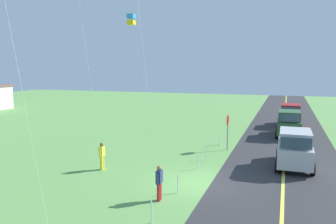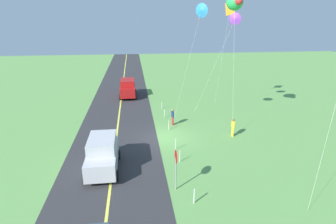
{
  "view_description": "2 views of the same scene",
  "coord_description": "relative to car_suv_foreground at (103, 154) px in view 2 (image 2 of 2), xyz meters",
  "views": [
    {
      "loc": [
        -16.62,
        -3.95,
        5.9
      ],
      "look_at": [
        0.53,
        1.98,
        3.54
      ],
      "focal_mm": 36.66,
      "sensor_mm": 36.0,
      "label": 1
    },
    {
      "loc": [
        21.46,
        -2.34,
        9.64
      ],
      "look_at": [
        1.39,
        0.23,
        2.78
      ],
      "focal_mm": 29.36,
      "sensor_mm": 36.0,
      "label": 2
    }
  ],
  "objects": [
    {
      "name": "ground_plane",
      "position": [
        -4.65,
        4.58,
        -1.2
      ],
      "size": [
        120.0,
        120.0,
        0.1
      ],
      "primitive_type": "cube",
      "color": "#60994C"
    },
    {
      "name": "kite_pink_drift",
      "position": [
        -11.71,
        12.19,
        9.25
      ],
      "size": [
        2.42,
        0.9,
        11.28
      ],
      "color": "silver",
      "rests_on": "ground"
    },
    {
      "name": "asphalt_road",
      "position": [
        -4.65,
        0.58,
        -1.15
      ],
      "size": [
        120.0,
        7.0,
        0.0
      ],
      "primitive_type": "cube",
      "color": "#2D2D30",
      "rests_on": "ground"
    },
    {
      "name": "fence_post_5",
      "position": [
        4.33,
        5.28,
        -0.7
      ],
      "size": [
        0.05,
        0.05,
        0.9
      ],
      "primitive_type": "cylinder",
      "color": "silver",
      "rests_on": "ground"
    },
    {
      "name": "car_parked_west_far",
      "position": [
        -18.34,
        1.45,
        0.0
      ],
      "size": [
        4.4,
        2.12,
        2.24
      ],
      "color": "maroon",
      "rests_on": "ground"
    },
    {
      "name": "fence_post_1",
      "position": [
        -9.74,
        5.28,
        -0.7
      ],
      "size": [
        0.05,
        0.05,
        0.9
      ],
      "primitive_type": "cylinder",
      "color": "silver",
      "rests_on": "ground"
    },
    {
      "name": "person_adult_near",
      "position": [
        -7.51,
        5.79,
        -0.29
      ],
      "size": [
        0.58,
        0.22,
        1.6
      ],
      "rotation": [
        0.0,
        0.0,
        3.07
      ],
      "color": "red",
      "rests_on": "ground"
    },
    {
      "name": "road_centre_stripe",
      "position": [
        -4.65,
        0.58,
        -1.15
      ],
      "size": [
        120.0,
        0.16,
        0.0
      ],
      "primitive_type": "cube",
      "color": "#E5E04C",
      "rests_on": "asphalt_road"
    },
    {
      "name": "fence_post_4",
      "position": [
        -0.32,
        5.28,
        -0.7
      ],
      "size": [
        0.05,
        0.05,
        0.9
      ],
      "primitive_type": "cylinder",
      "color": "silver",
      "rests_on": "ground"
    },
    {
      "name": "stop_sign",
      "position": [
        2.95,
        4.48,
        0.65
      ],
      "size": [
        0.76,
        0.08,
        2.56
      ],
      "color": "gray",
      "rests_on": "ground"
    },
    {
      "name": "fence_post_0",
      "position": [
        -12.47,
        5.28,
        -0.7
      ],
      "size": [
        0.05,
        0.05,
        0.9
      ],
      "primitive_type": "cylinder",
      "color": "silver",
      "rests_on": "ground"
    },
    {
      "name": "kite_red_low",
      "position": [
        -5.57,
        7.72,
        9.08
      ],
      "size": [
        2.44,
        2.42,
        10.84
      ],
      "color": "silver",
      "rests_on": "ground"
    },
    {
      "name": "fence_post_6",
      "position": [
        4.37,
        5.28,
        -0.7
      ],
      "size": [
        0.05,
        0.05,
        0.9
      ],
      "primitive_type": "cylinder",
      "color": "silver",
      "rests_on": "ground"
    },
    {
      "name": "kite_blue_mid",
      "position": [
        -6.2,
        10.66,
        9.82
      ],
      "size": [
        2.76,
        1.4,
        11.68
      ],
      "color": "silver",
      "rests_on": "ground"
    },
    {
      "name": "person_adult_companion",
      "position": [
        -4.22,
        10.57,
        -0.29
      ],
      "size": [
        0.58,
        0.22,
        1.6
      ],
      "rotation": [
        0.0,
        0.0,
        4.76
      ],
      "color": "yellow",
      "rests_on": "ground"
    },
    {
      "name": "fence_post_3",
      "position": [
        -2.28,
        5.28,
        -0.7
      ],
      "size": [
        0.05,
        0.05,
        0.9
      ],
      "primitive_type": "cylinder",
      "color": "silver",
      "rests_on": "ground"
    },
    {
      "name": "fence_post_2",
      "position": [
        -6.38,
        5.28,
        -0.7
      ],
      "size": [
        0.05,
        0.05,
        0.9
      ],
      "primitive_type": "cylinder",
      "color": "silver",
      "rests_on": "ground"
    },
    {
      "name": "car_suv_foreground",
      "position": [
        0.0,
        0.0,
        0.0
      ],
      "size": [
        4.4,
        2.12,
        2.24
      ],
      "color": "#B7B7BC",
      "rests_on": "ground"
    },
    {
      "name": "kite_orange_near",
      "position": [
        -9.57,
        12.03,
        8.47
      ],
      "size": [
        2.06,
        3.79,
        10.22
      ],
      "color": "silver",
      "rests_on": "ground"
    }
  ]
}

